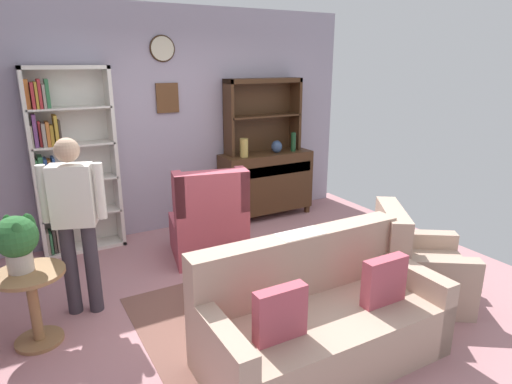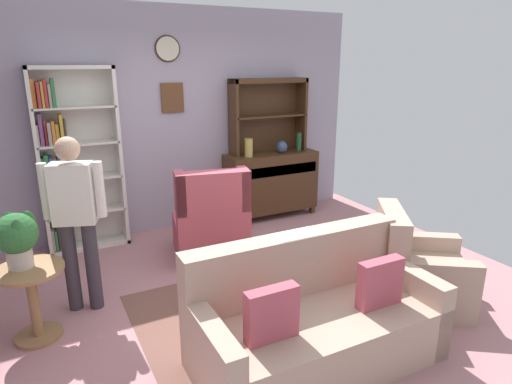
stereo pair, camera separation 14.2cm
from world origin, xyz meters
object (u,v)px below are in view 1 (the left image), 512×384
at_px(plant_stand, 33,299).
at_px(person_reading, 75,215).
at_px(potted_plant_large, 17,239).
at_px(bookshelf, 67,164).
at_px(vase_tall, 244,148).
at_px(coffee_table, 251,267).
at_px(vase_round, 277,147).
at_px(bottle_wine, 293,142).
at_px(armchair_floral, 416,270).
at_px(sideboard, 266,181).
at_px(sideboard_hutch, 262,105).
at_px(book_stack, 266,256).
at_px(wingback_chair, 209,226).
at_px(couch_floral, 319,320).

xyz_separation_m(plant_stand, person_reading, (0.40, 0.29, 0.53)).
bearing_deg(potted_plant_large, bookshelf, 71.19).
bearing_deg(vase_tall, coffee_table, -116.47).
xyz_separation_m(vase_round, bottle_wine, (0.26, -0.02, 0.05)).
relative_size(armchair_floral, coffee_table, 1.33).
height_order(sideboard, sideboard_hutch, sideboard_hutch).
bearing_deg(bottle_wine, book_stack, -129.55).
distance_m(sideboard_hutch, vase_round, 0.60).
xyz_separation_m(sideboard, sideboard_hutch, (0.00, 0.11, 1.05)).
distance_m(vase_tall, wingback_chair, 1.37).
bearing_deg(couch_floral, coffee_table, 92.91).
xyz_separation_m(bookshelf, couch_floral, (1.28, -2.99, -0.72)).
distance_m(vase_tall, vase_round, 0.52).
height_order(sideboard_hutch, bottle_wine, sideboard_hutch).
height_order(sideboard_hutch, vase_round, sideboard_hutch).
bearing_deg(person_reading, vase_tall, 29.31).
bearing_deg(person_reading, bottle_wine, 22.59).
bearing_deg(person_reading, couch_floral, -47.42).
height_order(vase_round, potted_plant_large, vase_round).
xyz_separation_m(bottle_wine, potted_plant_large, (-3.52, -1.52, -0.18)).
relative_size(bottle_wine, person_reading, 0.17).
height_order(potted_plant_large, coffee_table, potted_plant_large).
xyz_separation_m(vase_tall, book_stack, (-0.81, -1.93, -0.60)).
relative_size(sideboard, vase_tall, 5.32).
bearing_deg(bottle_wine, coffee_table, -132.54).
xyz_separation_m(armchair_floral, plant_stand, (-3.12, 1.00, 0.09)).
bearing_deg(wingback_chair, person_reading, -161.39).
bearing_deg(coffee_table, vase_tall, 63.53).
xyz_separation_m(vase_tall, armchair_floral, (0.42, -2.59, -0.75)).
xyz_separation_m(potted_plant_large, person_reading, (0.44, 0.24, 0.04)).
distance_m(bottle_wine, book_stack, 2.57).
xyz_separation_m(sideboard, wingback_chair, (-1.27, -0.89, -0.13)).
distance_m(vase_round, book_stack, 2.42).
height_order(armchair_floral, potted_plant_large, potted_plant_large).
xyz_separation_m(coffee_table, book_stack, (0.13, -0.05, 0.09)).
xyz_separation_m(bookshelf, sideboard_hutch, (2.55, 0.03, 0.53)).
bearing_deg(bookshelf, sideboard, -1.88).
xyz_separation_m(sideboard_hutch, person_reading, (-2.69, -1.48, -0.65)).
bearing_deg(coffee_table, bottle_wine, 47.46).
height_order(bottle_wine, potted_plant_large, bottle_wine).
bearing_deg(armchair_floral, bookshelf, 133.16).
bearing_deg(bookshelf, bottle_wine, -3.36).
bearing_deg(book_stack, couch_floral, -95.05).
xyz_separation_m(vase_tall, wingback_chair, (-0.88, -0.81, -0.66)).
bearing_deg(couch_floral, bottle_wine, 59.33).
bearing_deg(vase_round, bottle_wine, -4.95).
bearing_deg(coffee_table, bookshelf, 121.00).
height_order(vase_round, wingback_chair, vase_round).
relative_size(bottle_wine, coffee_table, 0.33).
relative_size(sideboard, book_stack, 6.05).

